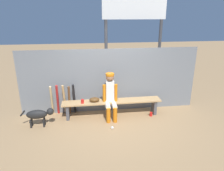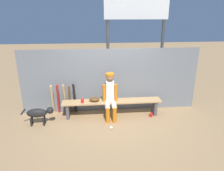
{
  "view_description": "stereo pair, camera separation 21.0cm",
  "coord_description": "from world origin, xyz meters",
  "px_view_note": "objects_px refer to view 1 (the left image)",
  "views": [
    {
      "loc": [
        -0.71,
        -5.29,
        2.79
      ],
      "look_at": [
        0.0,
        0.0,
        0.91
      ],
      "focal_mm": 33.35,
      "sensor_mm": 36.0,
      "label": 1
    },
    {
      "loc": [
        -0.5,
        -5.31,
        2.79
      ],
      "look_at": [
        0.0,
        0.0,
        0.91
      ],
      "focal_mm": 33.35,
      "sensor_mm": 36.0,
      "label": 2
    }
  ],
  "objects_px": {
    "scoreboard": "(136,19)",
    "bat_wood_natural": "(52,100)",
    "dog": "(39,114)",
    "player_seated": "(110,95)",
    "bat_wood_dark": "(69,100)",
    "bat_aluminum_red": "(58,100)",
    "dugout_bench": "(112,104)",
    "cup_on_bench": "(82,101)",
    "baseball": "(112,128)",
    "bat_aluminum_black": "(74,99)",
    "cup_on_ground": "(151,114)",
    "baseball_glove": "(94,100)",
    "bat_wood_tan": "(64,99)"
  },
  "relations": [
    {
      "from": "scoreboard",
      "to": "bat_wood_natural",
      "type": "bearing_deg",
      "value": -154.39
    },
    {
      "from": "scoreboard",
      "to": "dog",
      "type": "bearing_deg",
      "value": -147.33
    },
    {
      "from": "player_seated",
      "to": "bat_wood_dark",
      "type": "relative_size",
      "value": 1.41
    },
    {
      "from": "bat_aluminum_red",
      "to": "dugout_bench",
      "type": "bearing_deg",
      "value": -9.42
    },
    {
      "from": "bat_wood_natural",
      "to": "dog",
      "type": "bearing_deg",
      "value": -112.82
    },
    {
      "from": "dugout_bench",
      "to": "player_seated",
      "type": "height_order",
      "value": "player_seated"
    },
    {
      "from": "player_seated",
      "to": "scoreboard",
      "type": "bearing_deg",
      "value": 57.58
    },
    {
      "from": "player_seated",
      "to": "cup_on_bench",
      "type": "relative_size",
      "value": 11.46
    },
    {
      "from": "bat_wood_dark",
      "to": "cup_on_bench",
      "type": "bearing_deg",
      "value": -38.64
    },
    {
      "from": "baseball",
      "to": "bat_wood_natural",
      "type": "bearing_deg",
      "value": 148.15
    },
    {
      "from": "baseball",
      "to": "bat_aluminum_black",
      "type": "bearing_deg",
      "value": 134.3
    },
    {
      "from": "player_seated",
      "to": "cup_on_ground",
      "type": "distance_m",
      "value": 1.31
    },
    {
      "from": "baseball_glove",
      "to": "cup_on_bench",
      "type": "height_order",
      "value": "baseball_glove"
    },
    {
      "from": "baseball_glove",
      "to": "scoreboard",
      "type": "height_order",
      "value": "scoreboard"
    },
    {
      "from": "baseball",
      "to": "dog",
      "type": "xyz_separation_m",
      "value": [
        -1.83,
        0.4,
        0.3
      ]
    },
    {
      "from": "baseball_glove",
      "to": "bat_wood_dark",
      "type": "bearing_deg",
      "value": 161.62
    },
    {
      "from": "bat_wood_dark",
      "to": "bat_wood_tan",
      "type": "xyz_separation_m",
      "value": [
        -0.14,
        0.04,
        0.01
      ]
    },
    {
      "from": "bat_wood_dark",
      "to": "cup_on_bench",
      "type": "distance_m",
      "value": 0.48
    },
    {
      "from": "bat_aluminum_red",
      "to": "bat_wood_dark",
      "type": "bearing_deg",
      "value": -3.25
    },
    {
      "from": "bat_aluminum_black",
      "to": "cup_on_bench",
      "type": "xyz_separation_m",
      "value": [
        0.23,
        -0.32,
        0.05
      ]
    },
    {
      "from": "dugout_bench",
      "to": "bat_aluminum_black",
      "type": "xyz_separation_m",
      "value": [
        -1.05,
        0.25,
        0.1
      ]
    },
    {
      "from": "dugout_bench",
      "to": "baseball",
      "type": "distance_m",
      "value": 0.81
    },
    {
      "from": "bat_wood_natural",
      "to": "bat_aluminum_red",
      "type": "bearing_deg",
      "value": -1.7
    },
    {
      "from": "cup_on_bench",
      "to": "scoreboard",
      "type": "relative_size",
      "value": 0.03
    },
    {
      "from": "cup_on_ground",
      "to": "player_seated",
      "type": "bearing_deg",
      "value": 176.6
    },
    {
      "from": "player_seated",
      "to": "bat_aluminum_black",
      "type": "relative_size",
      "value": 1.35
    },
    {
      "from": "dugout_bench",
      "to": "bat_wood_natural",
      "type": "xyz_separation_m",
      "value": [
        -1.68,
        0.26,
        0.09
      ]
    },
    {
      "from": "player_seated",
      "to": "bat_wood_natural",
      "type": "bearing_deg",
      "value": 167.42
    },
    {
      "from": "bat_aluminum_red",
      "to": "dog",
      "type": "relative_size",
      "value": 1.12
    },
    {
      "from": "dugout_bench",
      "to": "bat_wood_tan",
      "type": "distance_m",
      "value": 1.36
    },
    {
      "from": "baseball_glove",
      "to": "dog",
      "type": "bearing_deg",
      "value": -166.9
    },
    {
      "from": "dugout_bench",
      "to": "baseball_glove",
      "type": "xyz_separation_m",
      "value": [
        -0.49,
        0.0,
        0.16
      ]
    },
    {
      "from": "bat_aluminum_black",
      "to": "bat_wood_dark",
      "type": "relative_size",
      "value": 1.05
    },
    {
      "from": "scoreboard",
      "to": "bat_aluminum_red",
      "type": "bearing_deg",
      "value": -152.88
    },
    {
      "from": "bat_aluminum_black",
      "to": "bat_wood_tan",
      "type": "height_order",
      "value": "bat_aluminum_black"
    },
    {
      "from": "bat_aluminum_black",
      "to": "cup_on_ground",
      "type": "relative_size",
      "value": 8.5
    },
    {
      "from": "bat_aluminum_black",
      "to": "scoreboard",
      "type": "distance_m",
      "value": 3.21
    },
    {
      "from": "bat_aluminum_black",
      "to": "scoreboard",
      "type": "relative_size",
      "value": 0.26
    },
    {
      "from": "dugout_bench",
      "to": "bat_wood_dark",
      "type": "xyz_separation_m",
      "value": [
        -1.19,
        0.23,
        0.08
      ]
    },
    {
      "from": "bat_wood_natural",
      "to": "bat_wood_dark",
      "type": "bearing_deg",
      "value": -2.74
    },
    {
      "from": "cup_on_ground",
      "to": "dugout_bench",
      "type": "bearing_deg",
      "value": 171.0
    },
    {
      "from": "bat_wood_dark",
      "to": "dog",
      "type": "distance_m",
      "value": 0.93
    },
    {
      "from": "cup_on_ground",
      "to": "bat_aluminum_red",
      "type": "bearing_deg",
      "value": 170.76
    },
    {
      "from": "player_seated",
      "to": "bat_wood_tan",
      "type": "height_order",
      "value": "player_seated"
    },
    {
      "from": "bat_aluminum_red",
      "to": "baseball",
      "type": "relative_size",
      "value": 12.76
    },
    {
      "from": "dugout_bench",
      "to": "baseball",
      "type": "height_order",
      "value": "dugout_bench"
    },
    {
      "from": "baseball_glove",
      "to": "baseball",
      "type": "bearing_deg",
      "value": -61.24
    },
    {
      "from": "cup_on_bench",
      "to": "dugout_bench",
      "type": "bearing_deg",
      "value": 4.53
    },
    {
      "from": "baseball_glove",
      "to": "bat_wood_natural",
      "type": "distance_m",
      "value": 1.21
    },
    {
      "from": "dugout_bench",
      "to": "bat_wood_natural",
      "type": "height_order",
      "value": "bat_wood_natural"
    }
  ]
}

